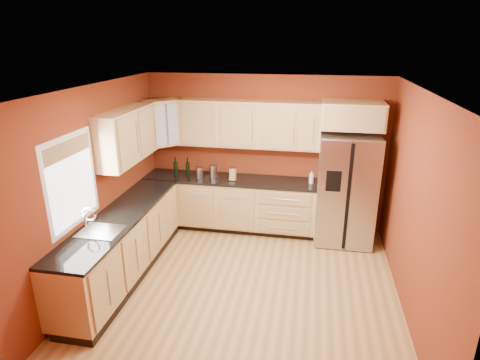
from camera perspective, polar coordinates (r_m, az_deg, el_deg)
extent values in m
plane|color=#A0773E|center=(5.56, 0.57, -14.96)|extent=(4.00, 4.00, 0.00)
plane|color=silver|center=(4.60, 0.68, 12.72)|extent=(4.00, 4.00, 0.00)
cube|color=maroon|center=(6.81, 3.54, 3.82)|extent=(4.00, 0.04, 2.60)
cube|color=maroon|center=(3.21, -5.80, -15.75)|extent=(4.00, 0.04, 2.60)
cube|color=maroon|center=(5.61, -19.93, -0.88)|extent=(0.04, 4.00, 2.60)
cube|color=maroon|center=(5.02, 23.78, -3.81)|extent=(0.04, 4.00, 2.60)
cube|color=tan|center=(6.90, -1.46, -3.51)|extent=(2.90, 0.60, 0.88)
cube|color=tan|center=(5.82, -16.36, -9.05)|extent=(0.60, 2.80, 0.88)
cube|color=black|center=(6.73, -1.51, 0.07)|extent=(2.90, 0.62, 0.04)
cube|color=black|center=(5.61, -16.71, -4.93)|extent=(0.62, 2.80, 0.04)
cube|color=tan|center=(6.56, 1.27, 7.96)|extent=(2.30, 0.33, 0.75)
cube|color=tan|center=(6.00, -15.74, 6.11)|extent=(0.33, 1.35, 0.75)
cube|color=tan|center=(6.77, -11.02, 7.98)|extent=(0.67, 0.67, 0.75)
cube|color=tan|center=(6.33, 15.71, 8.88)|extent=(0.92, 0.60, 0.40)
cube|color=#B5B5BA|center=(6.56, 14.83, -1.23)|extent=(0.90, 0.75, 1.78)
cube|color=white|center=(5.12, -22.79, -0.20)|extent=(0.03, 0.90, 1.00)
cylinder|color=#B5B5BA|center=(6.77, -5.78, 1.12)|extent=(0.14, 0.14, 0.19)
cylinder|color=#B5B5BA|center=(6.78, -3.83, 1.29)|extent=(0.13, 0.13, 0.20)
cube|color=#A87C52|center=(6.61, -1.02, 0.80)|extent=(0.11, 0.10, 0.20)
cylinder|color=white|center=(6.56, 10.11, 0.38)|extent=(0.07, 0.07, 0.21)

